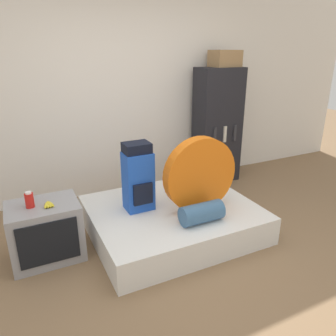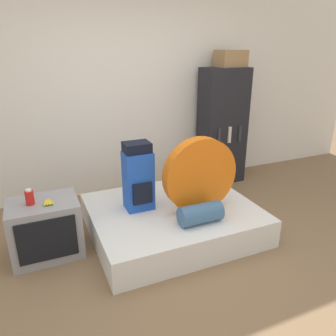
% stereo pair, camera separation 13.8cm
% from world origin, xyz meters
% --- Properties ---
extents(ground_plane, '(16.00, 16.00, 0.00)m').
position_xyz_m(ground_plane, '(0.00, 0.00, 0.00)').
color(ground_plane, '#846647').
extents(wall_back, '(8.00, 0.05, 2.60)m').
position_xyz_m(wall_back, '(0.00, 2.03, 1.30)').
color(wall_back, white).
rests_on(wall_back, ground_plane).
extents(bed, '(1.71, 1.43, 0.30)m').
position_xyz_m(bed, '(0.12, 0.67, 0.15)').
color(bed, white).
rests_on(bed, ground_plane).
extents(backpack, '(0.29, 0.26, 0.71)m').
position_xyz_m(backpack, '(-0.21, 0.80, 0.64)').
color(backpack, blue).
rests_on(backpack, bed).
extents(tent_bag, '(0.78, 0.13, 0.78)m').
position_xyz_m(tent_bag, '(0.35, 0.51, 0.69)').
color(tent_bag, orange).
rests_on(tent_bag, bed).
extents(sleeping_roll, '(0.43, 0.20, 0.20)m').
position_xyz_m(sleeping_roll, '(0.23, 0.26, 0.39)').
color(sleeping_roll, '#3D668E').
rests_on(sleeping_roll, bed).
extents(television, '(0.64, 0.49, 0.56)m').
position_xyz_m(television, '(-1.16, 0.77, 0.28)').
color(television, '#939399').
rests_on(television, ground_plane).
extents(canister, '(0.08, 0.08, 0.15)m').
position_xyz_m(canister, '(-1.25, 0.77, 0.63)').
color(canister, red).
rests_on(canister, television).
extents(banana_bunch, '(0.11, 0.14, 0.03)m').
position_xyz_m(banana_bunch, '(-1.10, 0.72, 0.57)').
color(banana_bunch, yellow).
rests_on(banana_bunch, television).
extents(bookshelf, '(0.64, 0.40, 1.64)m').
position_xyz_m(bookshelf, '(1.38, 1.73, 0.82)').
color(bookshelf, black).
rests_on(bookshelf, ground_plane).
extents(cardboard_box, '(0.38, 0.30, 0.22)m').
position_xyz_m(cardboard_box, '(1.47, 1.76, 1.75)').
color(cardboard_box, '#99754C').
rests_on(cardboard_box, bookshelf).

